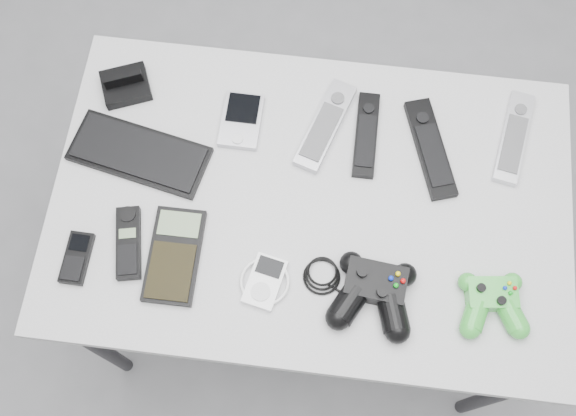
# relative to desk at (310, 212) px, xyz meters

# --- Properties ---
(floor) EXTENTS (3.50, 3.50, 0.00)m
(floor) POSITION_rel_desk_xyz_m (0.03, -0.03, -0.63)
(floor) COLOR slate
(floor) RESTS_ON ground
(desk) EXTENTS (1.04, 0.67, 0.69)m
(desk) POSITION_rel_desk_xyz_m (0.00, 0.00, 0.00)
(desk) COLOR #A1A1A4
(desk) RESTS_ON floor
(pda_keyboard) EXTENTS (0.30, 0.17, 0.02)m
(pda_keyboard) POSITION_rel_desk_xyz_m (-0.36, 0.06, 0.07)
(pda_keyboard) COLOR black
(pda_keyboard) RESTS_ON desk
(dock_bracket) EXTENTS (0.12, 0.12, 0.05)m
(dock_bracket) POSITION_rel_desk_xyz_m (-0.42, 0.21, 0.09)
(dock_bracket) COLOR black
(dock_bracket) RESTS_ON desk
(pda) EXTENTS (0.08, 0.13, 0.02)m
(pda) POSITION_rel_desk_xyz_m (-0.16, 0.16, 0.07)
(pda) COLOR #A5A4AB
(pda) RESTS_ON desk
(remote_silver_a) EXTENTS (0.12, 0.22, 0.02)m
(remote_silver_a) POSITION_rel_desk_xyz_m (0.01, 0.17, 0.07)
(remote_silver_a) COLOR #A5A4AB
(remote_silver_a) RESTS_ON desk
(remote_black_a) EXTENTS (0.04, 0.19, 0.02)m
(remote_black_a) POSITION_rel_desk_xyz_m (0.10, 0.16, 0.07)
(remote_black_a) COLOR black
(remote_black_a) RESTS_ON desk
(remote_black_b) EXTENTS (0.12, 0.23, 0.02)m
(remote_black_b) POSITION_rel_desk_xyz_m (0.23, 0.14, 0.07)
(remote_black_b) COLOR black
(remote_black_b) RESTS_ON desk
(remote_silver_b) EXTENTS (0.09, 0.22, 0.02)m
(remote_silver_b) POSITION_rel_desk_xyz_m (0.40, 0.19, 0.07)
(remote_silver_b) COLOR #BBBBC2
(remote_silver_b) RESTS_ON desk
(mobile_phone) EXTENTS (0.05, 0.10, 0.02)m
(mobile_phone) POSITION_rel_desk_xyz_m (-0.43, -0.17, 0.07)
(mobile_phone) COLOR black
(mobile_phone) RESTS_ON desk
(cordless_handset) EXTENTS (0.07, 0.15, 0.02)m
(cordless_handset) POSITION_rel_desk_xyz_m (-0.34, -0.13, 0.07)
(cordless_handset) COLOR black
(cordless_handset) RESTS_ON desk
(calculator) EXTENTS (0.10, 0.19, 0.02)m
(calculator) POSITION_rel_desk_xyz_m (-0.25, -0.15, 0.07)
(calculator) COLOR black
(calculator) RESTS_ON desk
(mp3_player) EXTENTS (0.11, 0.12, 0.02)m
(mp3_player) POSITION_rel_desk_xyz_m (-0.07, -0.18, 0.07)
(mp3_player) COLOR white
(mp3_player) RESTS_ON desk
(controller_black) EXTENTS (0.28, 0.19, 0.05)m
(controller_black) POSITION_rel_desk_xyz_m (0.14, -0.18, 0.09)
(controller_black) COLOR black
(controller_black) RESTS_ON desk
(controller_green) EXTENTS (0.14, 0.15, 0.04)m
(controller_green) POSITION_rel_desk_xyz_m (0.36, -0.17, 0.08)
(controller_green) COLOR #278E26
(controller_green) RESTS_ON desk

